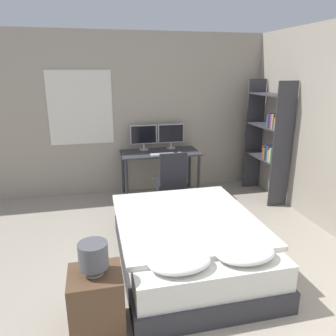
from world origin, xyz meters
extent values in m
cube|color=#9E9384|center=(0.00, 3.85, 1.35)|extent=(12.00, 0.06, 2.70)
cube|color=silver|center=(-1.28, 3.81, 1.50)|extent=(1.03, 0.01, 1.20)
cube|color=#A3B2CC|center=(-1.28, 3.81, 1.50)|extent=(0.95, 0.01, 1.12)
cube|color=#2D2D33|center=(-0.16, 1.33, 0.11)|extent=(1.47, 1.99, 0.22)
cube|color=silver|center=(-0.16, 1.33, 0.35)|extent=(1.41, 1.93, 0.26)
cube|color=silver|center=(-0.16, 1.45, 0.50)|extent=(1.51, 1.67, 0.05)
ellipsoid|color=white|center=(-0.46, 0.58, 0.54)|extent=(0.55, 0.38, 0.13)
ellipsoid|color=white|center=(0.14, 0.58, 0.54)|extent=(0.55, 0.38, 0.13)
cube|color=brown|center=(-1.17, 0.57, 0.27)|extent=(0.43, 0.41, 0.54)
cylinder|color=gray|center=(-1.17, 0.57, 0.55)|extent=(0.14, 0.14, 0.01)
cylinder|color=gray|center=(-1.17, 0.57, 0.58)|extent=(0.02, 0.02, 0.05)
cylinder|color=#4C4C51|center=(-1.17, 0.57, 0.71)|extent=(0.23, 0.23, 0.21)
cube|color=#38383D|center=(-0.03, 3.46, 0.76)|extent=(1.31, 0.63, 0.03)
cylinder|color=#2D2D33|center=(-0.63, 3.20, 0.37)|extent=(0.05, 0.05, 0.74)
cylinder|color=#2D2D33|center=(0.58, 3.20, 0.37)|extent=(0.05, 0.05, 0.74)
cylinder|color=#2D2D33|center=(-0.63, 3.73, 0.37)|extent=(0.05, 0.05, 0.74)
cylinder|color=#2D2D33|center=(0.58, 3.73, 0.37)|extent=(0.05, 0.05, 0.74)
cylinder|color=#B7B7BC|center=(-0.27, 3.68, 0.78)|extent=(0.16, 0.16, 0.01)
cylinder|color=#B7B7BC|center=(-0.27, 3.68, 0.83)|extent=(0.03, 0.03, 0.09)
cube|color=#B7B7BC|center=(-0.27, 3.68, 1.04)|extent=(0.45, 0.03, 0.32)
cube|color=black|center=(-0.27, 3.66, 1.04)|extent=(0.42, 0.00, 0.29)
cylinder|color=#B7B7BC|center=(0.21, 3.68, 0.78)|extent=(0.16, 0.16, 0.01)
cylinder|color=#B7B7BC|center=(0.21, 3.68, 0.83)|extent=(0.03, 0.03, 0.09)
cube|color=#B7B7BC|center=(0.21, 3.68, 1.04)|extent=(0.45, 0.03, 0.32)
cube|color=black|center=(0.21, 3.66, 1.04)|extent=(0.42, 0.00, 0.29)
cube|color=#B7B7BC|center=(-0.03, 3.25, 0.78)|extent=(0.39, 0.13, 0.02)
ellipsoid|color=#B7B7BC|center=(0.26, 3.25, 0.79)|extent=(0.07, 0.05, 0.04)
cylinder|color=black|center=(-0.02, 2.75, 0.02)|extent=(0.52, 0.52, 0.04)
cylinder|color=gray|center=(-0.02, 2.75, 0.23)|extent=(0.05, 0.05, 0.39)
cube|color=black|center=(-0.02, 2.75, 0.46)|extent=(0.44, 0.44, 0.07)
cube|color=black|center=(-0.02, 2.56, 0.73)|extent=(0.39, 0.05, 0.48)
cube|color=#333338|center=(1.70, 2.59, 0.97)|extent=(0.32, 0.02, 1.95)
cube|color=#333338|center=(1.70, 3.51, 0.97)|extent=(0.32, 0.02, 1.95)
cube|color=#333338|center=(1.70, 3.05, 0.68)|extent=(0.32, 0.90, 0.02)
cube|color=#333338|center=(1.70, 3.05, 1.21)|extent=(0.32, 0.90, 0.02)
cube|color=#333338|center=(1.70, 3.05, 1.71)|extent=(0.32, 0.90, 0.02)
cube|color=#B2332D|center=(1.70, 2.63, 0.82)|extent=(0.27, 0.04, 0.26)
cube|color=#337042|center=(1.70, 2.67, 0.81)|extent=(0.27, 0.03, 0.23)
cube|color=#BCB29E|center=(1.70, 2.71, 0.81)|extent=(0.27, 0.04, 0.23)
cube|color=gold|center=(1.70, 2.76, 0.78)|extent=(0.27, 0.03, 0.18)
cube|color=#2D4784|center=(1.70, 2.80, 0.81)|extent=(0.27, 0.04, 0.24)
cube|color=#28282D|center=(1.70, 2.85, 0.82)|extent=(0.27, 0.03, 0.25)
cube|color=#337042|center=(1.70, 2.89, 0.79)|extent=(0.27, 0.04, 0.19)
cube|color=#B2332D|center=(1.70, 2.93, 0.80)|extent=(0.27, 0.03, 0.22)
cube|color=#BCB29E|center=(1.70, 2.62, 1.31)|extent=(0.27, 0.02, 0.19)
cube|color=orange|center=(1.70, 2.66, 1.31)|extent=(0.27, 0.03, 0.18)
cube|color=#2D4784|center=(1.70, 2.70, 1.33)|extent=(0.27, 0.03, 0.23)
cube|color=gold|center=(1.70, 2.73, 1.33)|extent=(0.27, 0.03, 0.23)
cube|color=#7A387F|center=(1.70, 2.78, 1.33)|extent=(0.27, 0.03, 0.22)
cube|color=#28282D|center=(1.70, 2.82, 1.34)|extent=(0.27, 0.04, 0.24)
cube|color=#2D4784|center=(1.70, 2.87, 1.32)|extent=(0.27, 0.04, 0.20)
camera|label=1|loc=(-1.11, -1.76, 2.11)|focal=35.00mm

